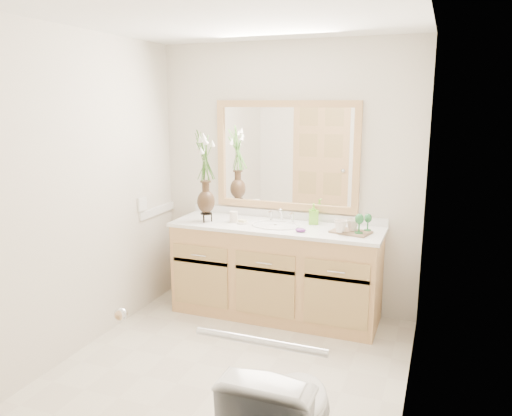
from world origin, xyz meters
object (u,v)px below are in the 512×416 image
at_px(flower_vase, 205,164).
at_px(tumbler, 234,217).
at_px(tray, 351,232).
at_px(soap_bottle, 313,215).

relative_size(flower_vase, tumbler, 7.96).
relative_size(tumbler, tray, 0.31).
bearing_deg(tumbler, tray, -0.38).
bearing_deg(flower_vase, soap_bottle, 15.84).
bearing_deg(tray, soap_bottle, 166.27).
distance_m(flower_vase, tumbler, 0.53).
bearing_deg(tray, flower_vase, -163.14).
distance_m(flower_vase, soap_bottle, 1.04).
distance_m(soap_bottle, tray, 0.42).
bearing_deg(soap_bottle, tray, -45.71).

